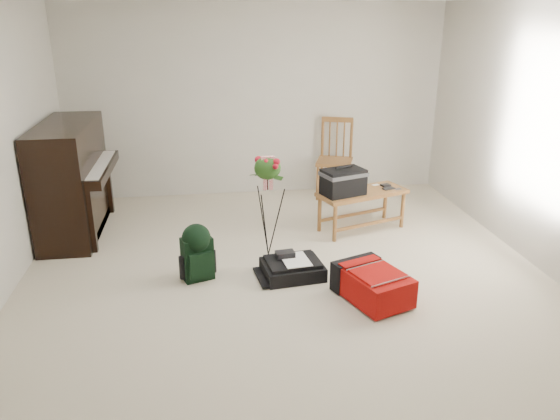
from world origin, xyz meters
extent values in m
cube|color=beige|center=(0.00, 0.00, 0.00)|extent=(5.00, 5.50, 0.01)
cube|color=beige|center=(0.00, 2.75, 1.25)|extent=(5.00, 0.04, 2.50)
cube|color=beige|center=(2.50, 0.00, 1.25)|extent=(0.04, 5.50, 2.50)
cube|color=black|center=(-2.20, 1.60, 0.62)|extent=(0.55, 1.50, 1.25)
cube|color=black|center=(-1.90, 1.60, 0.73)|extent=(0.28, 1.30, 0.10)
cube|color=white|center=(-1.90, 1.60, 0.78)|extent=(0.22, 1.20, 0.02)
cube|color=black|center=(-2.15, 1.60, 0.05)|extent=(0.45, 1.30, 0.10)
cube|color=#985A31|center=(1.04, 1.21, 0.44)|extent=(1.10, 0.72, 0.04)
cylinder|color=#985A31|center=(0.58, 1.04, 0.21)|extent=(0.05, 0.05, 0.42)
cylinder|color=#985A31|center=(0.58, 1.37, 0.21)|extent=(0.05, 0.05, 0.42)
cylinder|color=#985A31|center=(1.50, 1.04, 0.21)|extent=(0.05, 0.05, 0.42)
cylinder|color=#985A31|center=(1.50, 1.37, 0.21)|extent=(0.05, 0.05, 0.42)
cube|color=#985A31|center=(1.00, 2.40, 0.49)|extent=(0.58, 0.58, 0.04)
cylinder|color=#985A31|center=(0.81, 2.21, 0.23)|extent=(0.04, 0.04, 0.46)
cylinder|color=#985A31|center=(0.81, 2.59, 0.23)|extent=(0.04, 0.04, 0.46)
cylinder|color=#985A31|center=(1.20, 2.21, 0.23)|extent=(0.04, 0.04, 0.46)
cylinder|color=#985A31|center=(1.20, 2.59, 0.23)|extent=(0.04, 0.04, 0.46)
cube|color=#985A31|center=(1.00, 2.59, 1.02)|extent=(0.40, 0.18, 0.06)
cylinder|color=#985A31|center=(0.81, 2.59, 0.76)|extent=(0.04, 0.04, 0.56)
cylinder|color=#985A31|center=(1.20, 2.59, 0.76)|extent=(0.04, 0.04, 0.56)
cube|color=#AB0907|center=(0.69, -0.39, 0.15)|extent=(0.65, 0.77, 0.25)
cube|color=black|center=(0.69, -0.14, 0.15)|extent=(0.48, 0.30, 0.27)
cube|color=#AB0907|center=(0.69, -0.44, 0.28)|extent=(0.50, 0.49, 0.02)
cube|color=silver|center=(0.69, -0.63, 0.29)|extent=(0.39, 0.16, 0.01)
cube|color=black|center=(0.07, 0.15, 0.07)|extent=(0.60, 0.51, 0.13)
cube|color=black|center=(0.07, 0.15, 0.15)|extent=(0.53, 0.43, 0.03)
cube|color=white|center=(0.09, 0.13, 0.18)|extent=(0.28, 0.36, 0.01)
cube|color=black|center=(0.01, 0.22, 0.21)|extent=(0.19, 0.13, 0.06)
cube|color=black|center=(-0.83, 0.22, 0.21)|extent=(0.32, 0.25, 0.42)
cube|color=black|center=(-0.83, 0.12, 0.19)|extent=(0.23, 0.12, 0.24)
sphere|color=black|center=(-0.83, 0.22, 0.42)|extent=(0.27, 0.27, 0.27)
cube|color=black|center=(-0.89, 0.32, 0.20)|extent=(0.04, 0.04, 0.37)
cube|color=black|center=(-0.76, 0.32, 0.20)|extent=(0.04, 0.04, 0.37)
cylinder|color=black|center=(-0.11, 0.66, 0.85)|extent=(0.01, 0.01, 0.28)
ellipsoid|color=#254E18|center=(-0.11, 0.66, 0.94)|extent=(0.27, 0.19, 0.25)
cube|color=red|center=(-0.11, 0.64, 1.02)|extent=(0.13, 0.04, 0.08)
camera|label=1|loc=(-0.71, -4.47, 2.42)|focal=35.00mm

